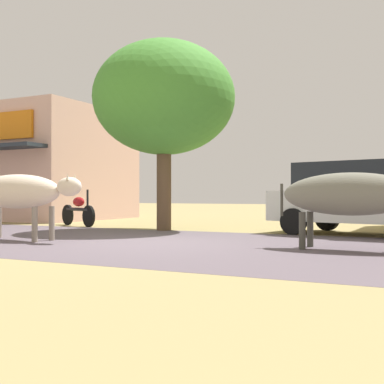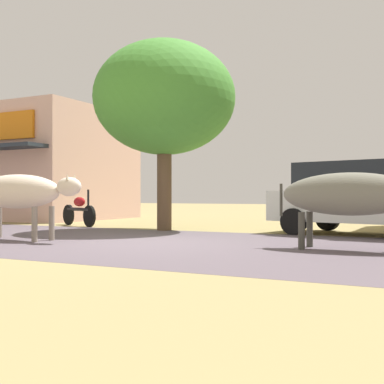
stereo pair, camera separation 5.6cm
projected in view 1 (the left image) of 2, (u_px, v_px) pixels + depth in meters
name	position (u px, v px, depth m)	size (l,w,h in m)	color
ground	(149.00, 242.00, 9.70)	(80.00, 80.00, 0.00)	#9A8956
asphalt_road	(149.00, 242.00, 9.70)	(72.00, 6.10, 0.00)	#5B4F58
storefront_left_cafe	(24.00, 166.00, 19.99)	(7.34, 6.03, 4.09)	#D7A99B
roadside_tree	(164.00, 99.00, 13.05)	(3.63, 3.63, 4.83)	brown
parked_hatchback_car	(363.00, 198.00, 11.47)	(4.43, 2.65, 1.64)	silver
parked_motorcycle	(78.00, 210.00, 14.86)	(1.78, 0.84, 1.05)	black
cow_near_brown	(18.00, 192.00, 10.24)	(2.90, 0.72, 1.31)	beige
cow_far_dark	(353.00, 195.00, 8.27)	(2.79, 0.76, 1.27)	slate
cafe_chair_by_doorway	(12.00, 206.00, 17.34)	(0.58, 0.58, 0.92)	brown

